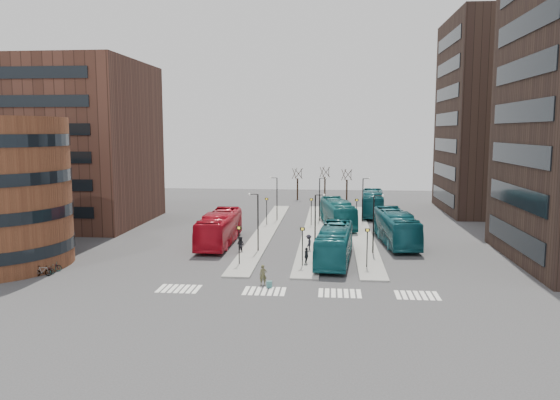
# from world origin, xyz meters

# --- Properties ---
(ground) EXTENTS (160.00, 160.00, 0.00)m
(ground) POSITION_xyz_m (0.00, 0.00, 0.00)
(ground) COLOR #303032
(ground) RESTS_ON ground
(island_left) EXTENTS (2.50, 45.00, 0.15)m
(island_left) POSITION_xyz_m (-4.00, 30.00, 0.07)
(island_left) COLOR gray
(island_left) RESTS_ON ground
(island_mid) EXTENTS (2.50, 45.00, 0.15)m
(island_mid) POSITION_xyz_m (2.00, 30.00, 0.07)
(island_mid) COLOR gray
(island_mid) RESTS_ON ground
(island_right) EXTENTS (2.50, 45.00, 0.15)m
(island_right) POSITION_xyz_m (8.00, 30.00, 0.07)
(island_right) COLOR gray
(island_right) RESTS_ON ground
(suitcase) EXTENTS (0.45, 0.36, 0.56)m
(suitcase) POSITION_xyz_m (-0.72, 5.00, 0.28)
(suitcase) COLOR navy
(suitcase) RESTS_ON ground
(red_bus) EXTENTS (3.19, 13.15, 3.66)m
(red_bus) POSITION_xyz_m (-8.26, 21.53, 1.83)
(red_bus) COLOR #B40D1E
(red_bus) RESTS_ON ground
(teal_bus_a) EXTENTS (3.91, 12.64, 3.47)m
(teal_bus_a) POSITION_xyz_m (4.62, 14.65, 1.73)
(teal_bus_a) COLOR #135760
(teal_bus_a) RESTS_ON ground
(teal_bus_b) EXTENTS (4.98, 13.15, 3.58)m
(teal_bus_b) POSITION_xyz_m (5.10, 34.26, 1.79)
(teal_bus_b) COLOR #146166
(teal_bus_b) RESTS_ON ground
(teal_bus_c) EXTENTS (4.20, 13.45, 3.69)m
(teal_bus_c) POSITION_xyz_m (11.56, 23.81, 1.84)
(teal_bus_c) COLOR #124F5A
(teal_bus_c) RESTS_ON ground
(teal_bus_d) EXTENTS (3.94, 13.27, 3.65)m
(teal_bus_d) POSITION_xyz_m (10.50, 44.90, 1.82)
(teal_bus_d) COLOR #12515A
(teal_bus_d) RESTS_ON ground
(traveller) EXTENTS (0.70, 0.54, 1.71)m
(traveller) POSITION_xyz_m (-1.33, 5.73, 0.85)
(traveller) COLOR #4D4B2E
(traveller) RESTS_ON ground
(commuter_a) EXTENTS (1.01, 0.91, 1.71)m
(commuter_a) POSITION_xyz_m (-5.20, 17.54, 0.85)
(commuter_a) COLOR black
(commuter_a) RESTS_ON ground
(commuter_b) EXTENTS (0.65, 1.08, 1.72)m
(commuter_b) POSITION_xyz_m (1.95, 12.82, 0.86)
(commuter_b) COLOR black
(commuter_b) RESTS_ON ground
(commuter_c) EXTENTS (0.79, 1.24, 1.82)m
(commuter_c) POSITION_xyz_m (1.91, 18.76, 0.91)
(commuter_c) COLOR black
(commuter_c) RESTS_ON ground
(bicycle_near) EXTENTS (1.65, 0.97, 0.82)m
(bicycle_near) POSITION_xyz_m (-21.00, 7.45, 0.41)
(bicycle_near) COLOR gray
(bicycle_near) RESTS_ON ground
(bicycle_mid) EXTENTS (1.67, 0.94, 0.97)m
(bicycle_mid) POSITION_xyz_m (-21.00, 6.58, 0.48)
(bicycle_mid) COLOR gray
(bicycle_mid) RESTS_ON ground
(bicycle_far) EXTENTS (1.79, 1.24, 0.89)m
(bicycle_far) POSITION_xyz_m (-21.00, 8.14, 0.45)
(bicycle_far) COLOR gray
(bicycle_far) RESTS_ON ground
(crosswalk_stripes) EXTENTS (22.35, 2.40, 0.01)m
(crosswalk_stripes) POSITION_xyz_m (1.75, 4.00, 0.01)
(crosswalk_stripes) COLOR silver
(crosswalk_stripes) RESTS_ON ground
(office_block) EXTENTS (25.00, 20.12, 22.00)m
(office_block) POSITION_xyz_m (-34.00, 33.98, 11.00)
(office_block) COLOR #4E2E24
(office_block) RESTS_ON ground
(tower_far) EXTENTS (20.12, 20.00, 30.00)m
(tower_far) POSITION_xyz_m (31.98, 50.00, 15.00)
(tower_far) COLOR #2E201A
(tower_far) RESTS_ON ground
(sign_poles) EXTENTS (12.45, 22.12, 3.65)m
(sign_poles) POSITION_xyz_m (1.60, 23.00, 2.41)
(sign_poles) COLOR black
(sign_poles) RESTS_ON ground
(lamp_posts) EXTENTS (14.04, 20.24, 6.12)m
(lamp_posts) POSITION_xyz_m (2.64, 28.00, 3.58)
(lamp_posts) COLOR black
(lamp_posts) RESTS_ON ground
(bare_trees) EXTENTS (10.97, 8.14, 5.90)m
(bare_trees) POSITION_xyz_m (2.67, 62.67, 2.72)
(bare_trees) COLOR black
(bare_trees) RESTS_ON ground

